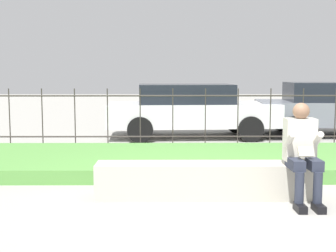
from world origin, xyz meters
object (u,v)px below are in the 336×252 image
stone_bench (206,182)px  person_seated_reader (302,149)px  car_parked_right (335,108)px  car_parked_center (190,109)px

stone_bench → person_seated_reader: size_ratio=2.28×
person_seated_reader → car_parked_right: (2.74, 6.40, 0.04)m
stone_bench → car_parked_right: size_ratio=0.69×
stone_bench → car_parked_right: car_parked_right is taller
person_seated_reader → car_parked_center: bearing=100.0°
person_seated_reader → car_parked_center: (-1.07, 6.07, 0.03)m
person_seated_reader → car_parked_right: 6.96m
car_parked_right → person_seated_reader: bearing=-109.3°
stone_bench → car_parked_center: bearing=88.9°
car_parked_center → car_parked_right: bearing=2.2°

